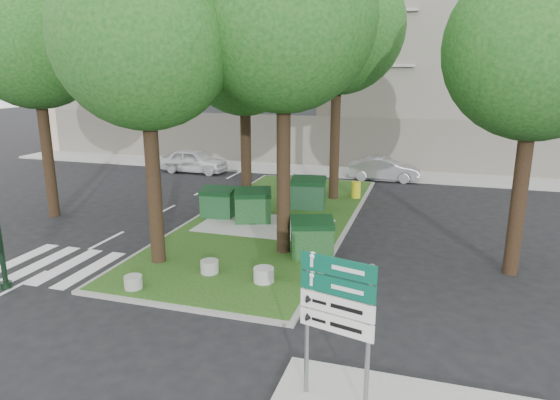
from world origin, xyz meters
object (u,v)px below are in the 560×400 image
at_px(litter_bin, 356,190).
at_px(car_white, 194,161).
at_px(tree_median_mid, 247,43).
at_px(dumpster_b, 253,206).
at_px(tree_street_left, 35,24).
at_px(bollard_right, 264,275).
at_px(tree_median_near_left, 147,19).
at_px(dumpster_d, 312,238).
at_px(directional_sign, 337,309).
at_px(dumpster_a, 218,203).
at_px(dumpster_c, 308,193).
at_px(bollard_mid, 210,267).
at_px(tree_median_far, 341,13).
at_px(bollard_left, 133,282).
at_px(car_silver, 384,169).
at_px(tree_street_right, 543,30).

bearing_deg(litter_bin, car_white, 159.94).
xyz_separation_m(tree_median_mid, dumpster_b, (0.79, -1.69, -6.22)).
height_order(tree_street_left, bollard_right, tree_street_left).
height_order(tree_median_near_left, bollard_right, tree_median_near_left).
height_order(dumpster_d, litter_bin, dumpster_d).
relative_size(tree_median_near_left, dumpster_d, 6.60).
height_order(tree_median_near_left, dumpster_b, tree_median_near_left).
bearing_deg(tree_median_mid, directional_sign, -62.77).
height_order(tree_median_near_left, directional_sign, tree_median_near_left).
xyz_separation_m(dumpster_a, dumpster_c, (3.20, 2.39, 0.07)).
relative_size(tree_street_left, bollard_mid, 20.60).
bearing_deg(tree_median_far, tree_median_near_left, -111.28).
xyz_separation_m(tree_street_left, dumpster_c, (9.89, 3.92, -6.88)).
xyz_separation_m(dumpster_b, bollard_left, (-0.99, -6.87, -0.46)).
relative_size(dumpster_a, bollard_mid, 2.63).
distance_m(dumpster_a, bollard_right, 6.85).
distance_m(tree_street_left, bollard_left, 11.76).
distance_m(dumpster_c, dumpster_d, 5.81).
distance_m(tree_street_left, bollard_mid, 12.16).
bearing_deg(bollard_mid, car_silver, 76.66).
distance_m(dumpster_c, bollard_right, 8.06).
height_order(tree_median_far, car_silver, tree_median_far).
relative_size(dumpster_b, bollard_right, 2.91).
relative_size(tree_median_near_left, dumpster_c, 6.64).
height_order(dumpster_c, directional_sign, directional_sign).
bearing_deg(tree_street_left, dumpster_d, -8.41).
height_order(dumpster_b, directional_sign, directional_sign).
xyz_separation_m(dumpster_b, car_silver, (4.13, 9.83, -0.12)).
bearing_deg(tree_street_right, tree_median_near_left, -166.61).
bearing_deg(directional_sign, car_white, 137.39).
relative_size(dumpster_d, bollard_mid, 2.99).
bearing_deg(tree_street_left, litter_bin, 28.55).
distance_m(tree_median_far, tree_street_right, 9.85).
bearing_deg(dumpster_d, bollard_left, -154.66).
bearing_deg(litter_bin, car_silver, 80.39).
bearing_deg(bollard_mid, dumpster_a, 111.46).
distance_m(dumpster_c, car_white, 10.55).
distance_m(dumpster_a, car_silver, 11.19).
distance_m(tree_median_far, bollard_left, 14.48).
bearing_deg(bollard_left, car_white, 110.93).
xyz_separation_m(tree_median_far, litter_bin, (0.91, 0.32, -7.82)).
bearing_deg(dumpster_a, bollard_right, -60.74).
relative_size(tree_street_right, bollard_right, 17.32).
height_order(tree_median_mid, dumpster_d, tree_median_mid).
height_order(litter_bin, directional_sign, directional_sign).
height_order(tree_median_far, bollard_mid, tree_median_far).
bearing_deg(car_silver, tree_street_right, -159.26).
bearing_deg(car_silver, dumpster_b, 155.25).
distance_m(tree_median_near_left, tree_street_right, 10.80).
xyz_separation_m(tree_street_right, dumpster_d, (-6.09, -0.69, -6.25)).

